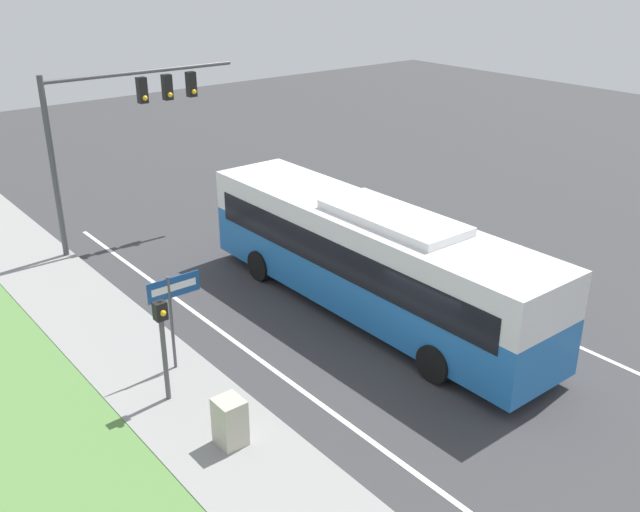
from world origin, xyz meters
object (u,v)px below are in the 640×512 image
(signal_gantry, at_px, (119,116))
(pedestrian_signal, at_px, (163,335))
(bus, at_px, (369,255))
(utility_cabinet, at_px, (230,422))
(street_sign, at_px, (173,303))

(signal_gantry, relative_size, pedestrian_signal, 2.67)
(bus, relative_size, utility_cabinet, 11.32)
(bus, height_order, utility_cabinet, bus)
(bus, distance_m, street_sign, 6.03)
(signal_gantry, distance_m, utility_cabinet, 13.62)
(bus, xyz_separation_m, pedestrian_signal, (-6.88, -0.51, 0.01))
(signal_gantry, height_order, street_sign, signal_gantry)
(pedestrian_signal, relative_size, utility_cabinet, 2.45)
(street_sign, bearing_deg, bus, -6.03)
(signal_gantry, xyz_separation_m, utility_cabinet, (-3.59, -12.50, -4.03))
(signal_gantry, bearing_deg, pedestrian_signal, -110.81)
(signal_gantry, distance_m, pedestrian_signal, 11.21)
(signal_gantry, distance_m, street_sign, 9.87)
(utility_cabinet, bearing_deg, bus, 23.48)
(bus, bearing_deg, signal_gantry, 107.43)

